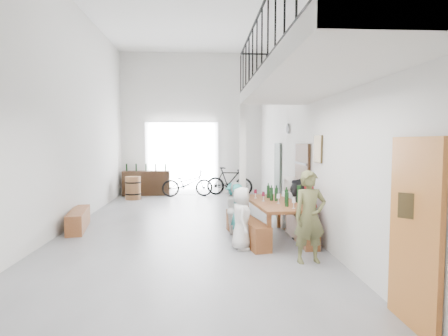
{
  "coord_description": "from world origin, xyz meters",
  "views": [
    {
      "loc": [
        0.41,
        -8.77,
        2.04
      ],
      "look_at": [
        0.88,
        -0.5,
        1.46
      ],
      "focal_mm": 30.0,
      "sensor_mm": 36.0,
      "label": 1
    }
  ],
  "objects": [
    {
      "name": "floor",
      "position": [
        0.0,
        0.0,
        0.0
      ],
      "size": [
        12.0,
        12.0,
        0.0
      ],
      "primitive_type": "plane",
      "color": "slate",
      "rests_on": "ground"
    },
    {
      "name": "room_walls",
      "position": [
        0.0,
        0.0,
        3.55
      ],
      "size": [
        12.0,
        12.0,
        12.0
      ],
      "color": "silver",
      "rests_on": "ground"
    },
    {
      "name": "gateway_portal",
      "position": [
        -0.4,
        5.94,
        1.4
      ],
      "size": [
        2.8,
        0.08,
        2.8
      ],
      "primitive_type": "cube",
      "color": "white",
      "rests_on": "ground"
    },
    {
      "name": "right_wall_decor",
      "position": [
        2.7,
        -1.87,
        1.74
      ],
      "size": [
        0.07,
        8.28,
        5.07
      ],
      "color": "#AE6325",
      "rests_on": "ground"
    },
    {
      "name": "balcony",
      "position": [
        1.98,
        -3.13,
        2.96
      ],
      "size": [
        1.52,
        5.62,
        4.0
      ],
      "color": "silver",
      "rests_on": "ground"
    },
    {
      "name": "tasting_table",
      "position": [
        1.92,
        -1.04,
        0.71
      ],
      "size": [
        1.13,
        2.33,
        0.79
      ],
      "rotation": [
        0.0,
        0.0,
        0.09
      ],
      "color": "brown",
      "rests_on": "ground"
    },
    {
      "name": "bench_inner",
      "position": [
        1.32,
        -1.13,
        0.24
      ],
      "size": [
        0.73,
        2.1,
        0.48
      ],
      "primitive_type": "cube",
      "rotation": [
        0.0,
        0.0,
        0.19
      ],
      "color": "brown",
      "rests_on": "ground"
    },
    {
      "name": "bench_wall",
      "position": [
        2.45,
        -0.95,
        0.25
      ],
      "size": [
        0.3,
        2.21,
        0.51
      ],
      "primitive_type": "cube",
      "rotation": [
        0.0,
        0.0,
        0.0
      ],
      "color": "brown",
      "rests_on": "ground"
    },
    {
      "name": "tableware",
      "position": [
        1.93,
        -1.1,
        0.94
      ],
      "size": [
        0.61,
        1.41,
        0.35
      ],
      "color": "black",
      "rests_on": "tasting_table"
    },
    {
      "name": "side_bench",
      "position": [
        -2.5,
        0.05,
        0.23
      ],
      "size": [
        0.63,
        1.65,
        0.45
      ],
      "primitive_type": "cube",
      "rotation": [
        0.0,
        0.0,
        0.18
      ],
      "color": "brown",
      "rests_on": "ground"
    },
    {
      "name": "oak_barrel",
      "position": [
        -2.06,
        4.58,
        0.41
      ],
      "size": [
        0.56,
        0.56,
        0.82
      ],
      "color": "brown",
      "rests_on": "ground"
    },
    {
      "name": "serving_counter",
      "position": [
        -1.75,
        5.65,
        0.47
      ],
      "size": [
        1.78,
        0.54,
        0.93
      ],
      "primitive_type": "cube",
      "rotation": [
        0.0,
        0.0,
        0.03
      ],
      "color": "#382210",
      "rests_on": "ground"
    },
    {
      "name": "counter_bottles",
      "position": [
        -1.75,
        5.65,
        1.07
      ],
      "size": [
        1.53,
        0.18,
        0.28
      ],
      "color": "black",
      "rests_on": "serving_counter"
    },
    {
      "name": "guest_left_a",
      "position": [
        1.14,
        -1.8,
        0.6
      ],
      "size": [
        0.41,
        0.6,
        1.19
      ],
      "primitive_type": "imported",
      "rotation": [
        0.0,
        0.0,
        1.51
      ],
      "color": "silver",
      "rests_on": "ground"
    },
    {
      "name": "guest_left_b",
      "position": [
        1.14,
        -1.11,
        0.59
      ],
      "size": [
        0.38,
        0.49,
        1.18
      ],
      "primitive_type": "imported",
      "rotation": [
        0.0,
        0.0,
        1.82
      ],
      "color": "teal",
      "rests_on": "ground"
    },
    {
      "name": "guest_left_c",
      "position": [
        1.14,
        -0.67,
        0.59
      ],
      "size": [
        0.58,
        0.66,
        1.17
      ],
      "primitive_type": "imported",
      "rotation": [
        0.0,
        0.0,
        1.83
      ],
      "color": "silver",
      "rests_on": "ground"
    },
    {
      "name": "guest_left_d",
      "position": [
        1.14,
        -0.09,
        0.55
      ],
      "size": [
        0.46,
        0.74,
        1.1
      ],
      "primitive_type": "imported",
      "rotation": [
        0.0,
        0.0,
        1.49
      ],
      "color": "teal",
      "rests_on": "ground"
    },
    {
      "name": "guest_right_a",
      "position": [
        2.51,
        -1.53,
        0.61
      ],
      "size": [
        0.38,
        0.75,
        1.23
      ],
      "primitive_type": "imported",
      "rotation": [
        0.0,
        0.0,
        -1.46
      ],
      "color": "red",
      "rests_on": "ground"
    },
    {
      "name": "guest_right_b",
      "position": [
        2.44,
        -0.99,
        0.63
      ],
      "size": [
        0.66,
        1.23,
        1.26
      ],
      "primitive_type": "imported",
      "rotation": [
        0.0,
        0.0,
        -1.83
      ],
      "color": "black",
      "rests_on": "ground"
    },
    {
      "name": "guest_right_c",
      "position": [
        2.43,
        -0.32,
        0.63
      ],
      "size": [
        0.52,
        0.69,
        1.26
      ],
      "primitive_type": "imported",
      "rotation": [
        0.0,
        0.0,
        -1.37
      ],
      "color": "silver",
      "rests_on": "ground"
    },
    {
      "name": "host_standing",
      "position": [
        2.21,
        -2.63,
        0.78
      ],
      "size": [
        0.62,
        0.45,
        1.56
      ],
      "primitive_type": "imported",
      "rotation": [
        0.0,
        0.0,
        0.14
      ],
      "color": "brown",
      "rests_on": "ground"
    },
    {
      "name": "potted_plant",
      "position": [
        2.45,
        0.9,
        0.2
      ],
      "size": [
        0.46,
        0.43,
        0.4
      ],
      "primitive_type": "imported",
      "rotation": [
        0.0,
        0.0,
        0.4
      ],
      "color": "#1F521C",
      "rests_on": "ground"
    },
    {
      "name": "bicycle_near",
      "position": [
        -0.16,
        5.18,
        0.5
      ],
      "size": [
        1.95,
        0.86,
        0.99
      ],
      "primitive_type": "imported",
      "rotation": [
        0.0,
        0.0,
        1.68
      ],
      "color": "black",
      "rests_on": "ground"
    },
    {
      "name": "bicycle_far",
      "position": [
        1.43,
        5.39,
        0.54
      ],
      "size": [
        1.86,
        0.98,
        1.08
      ],
      "primitive_type": "imported",
      "rotation": [
        0.0,
        0.0,
        1.29
      ],
      "color": "black",
      "rests_on": "ground"
    }
  ]
}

